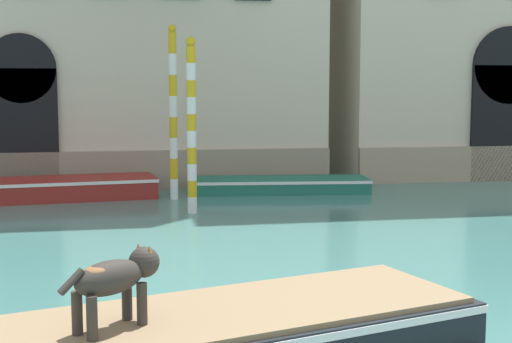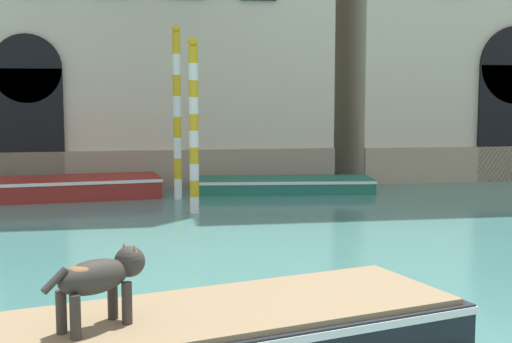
% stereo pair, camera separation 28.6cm
% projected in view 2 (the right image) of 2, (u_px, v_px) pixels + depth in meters
% --- Properties ---
extents(dog_on_deck, '(0.93, 0.78, 0.74)m').
position_uv_depth(dog_on_deck, '(101.00, 277.00, 6.67)').
color(dog_on_deck, '#332D28').
rests_on(dog_on_deck, boat_foreground).
extents(boat_moored_near_palazzo, '(5.07, 2.19, 0.53)m').
position_uv_depth(boat_moored_near_palazzo, '(63.00, 188.00, 18.21)').
color(boat_moored_near_palazzo, maroon).
rests_on(boat_moored_near_palazzo, ground_plane).
extents(boat_moored_far, '(4.86, 1.87, 0.39)m').
position_uv_depth(boat_moored_far, '(285.00, 185.00, 19.34)').
color(boat_moored_far, '#1E6651').
rests_on(boat_moored_far, ground_plane).
extents(mooring_pole_0, '(0.22, 0.22, 3.92)m').
position_uv_depth(mooring_pole_0, '(194.00, 125.00, 15.83)').
color(mooring_pole_0, white).
rests_on(mooring_pole_0, ground_plane).
extents(mooring_pole_2, '(0.21, 0.21, 4.37)m').
position_uv_depth(mooring_pole_2, '(177.00, 112.00, 17.87)').
color(mooring_pole_2, white).
rests_on(mooring_pole_2, ground_plane).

